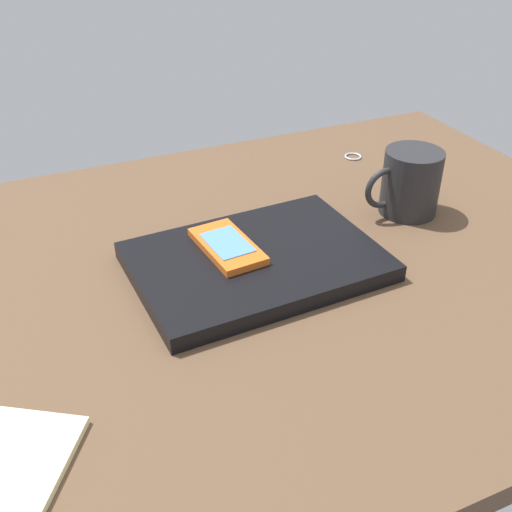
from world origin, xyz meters
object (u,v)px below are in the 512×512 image
at_px(coffee_mug, 410,183).
at_px(laptop_closed, 256,262).
at_px(cell_phone_on_laptop, 227,246).
at_px(key_ring, 353,157).

bearing_deg(coffee_mug, laptop_closed, 10.24).
relative_size(laptop_closed, cell_phone_on_laptop, 2.57).
distance_m(laptop_closed, coffee_mug, 0.28).
bearing_deg(laptop_closed, cell_phone_on_laptop, -44.28).
height_order(cell_phone_on_laptop, coffee_mug, coffee_mug).
bearing_deg(cell_phone_on_laptop, laptop_closed, 138.09).
distance_m(cell_phone_on_laptop, coffee_mug, 0.30).
bearing_deg(coffee_mug, key_ring, -99.39).
height_order(coffee_mug, key_ring, coffee_mug).
relative_size(cell_phone_on_laptop, coffee_mug, 1.00).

